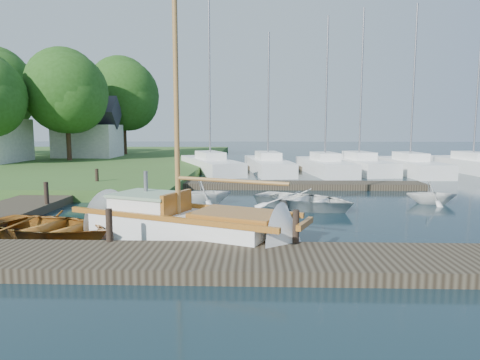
{
  "coord_description": "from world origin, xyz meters",
  "views": [
    {
      "loc": [
        0.5,
        -15.0,
        3.04
      ],
      "look_at": [
        0.0,
        0.0,
        1.2
      ],
      "focal_mm": 32.0,
      "sensor_mm": 36.0,
      "label": 1
    }
  ],
  "objects_px": {
    "marina_boat_0": "(210,164)",
    "marina_boat_4": "(410,165)",
    "mooring_post_2": "(296,227)",
    "tree_7": "(124,94)",
    "tender_d": "(432,191)",
    "mooring_post_1": "(109,225)",
    "marina_boat_3": "(359,164)",
    "marina_boat_1": "(268,164)",
    "mooring_post_4": "(46,193)",
    "tender_c": "(304,198)",
    "sailboat": "(190,227)",
    "marina_boat_5": "(473,164)",
    "dinghy": "(48,223)",
    "house_c": "(88,133)",
    "tender_b": "(203,190)",
    "marina_boat_2": "(325,165)",
    "mooring_post_5": "(97,177)",
    "tree_3": "(67,92)"
  },
  "relations": [
    {
      "from": "marina_boat_0",
      "to": "marina_boat_4",
      "type": "distance_m",
      "value": 13.46
    },
    {
      "from": "mooring_post_2",
      "to": "marina_boat_0",
      "type": "height_order",
      "value": "marina_boat_0"
    },
    {
      "from": "marina_boat_4",
      "to": "tree_7",
      "type": "relative_size",
      "value": 1.17
    },
    {
      "from": "tender_d",
      "to": "marina_boat_0",
      "type": "distance_m",
      "value": 15.88
    },
    {
      "from": "mooring_post_1",
      "to": "marina_boat_3",
      "type": "xyz_separation_m",
      "value": [
        10.72,
        19.63,
        -0.13
      ]
    },
    {
      "from": "marina_boat_0",
      "to": "marina_boat_1",
      "type": "bearing_deg",
      "value": -113.19
    },
    {
      "from": "mooring_post_4",
      "to": "tender_c",
      "type": "bearing_deg",
      "value": 6.48
    },
    {
      "from": "tender_d",
      "to": "tree_7",
      "type": "bearing_deg",
      "value": 44.9
    },
    {
      "from": "sailboat",
      "to": "marina_boat_1",
      "type": "relative_size",
      "value": 1.05
    },
    {
      "from": "marina_boat_0",
      "to": "marina_boat_5",
      "type": "bearing_deg",
      "value": -111.15
    },
    {
      "from": "mooring_post_2",
      "to": "dinghy",
      "type": "xyz_separation_m",
      "value": [
        -6.69,
        1.37,
        -0.28
      ]
    },
    {
      "from": "marina_boat_0",
      "to": "house_c",
      "type": "height_order",
      "value": "marina_boat_0"
    },
    {
      "from": "tender_c",
      "to": "house_c",
      "type": "bearing_deg",
      "value": 72.22
    },
    {
      "from": "marina_boat_5",
      "to": "tree_7",
      "type": "height_order",
      "value": "marina_boat_5"
    },
    {
      "from": "marina_boat_0",
      "to": "marina_boat_1",
      "type": "height_order",
      "value": "marina_boat_0"
    },
    {
      "from": "mooring_post_2",
      "to": "tree_7",
      "type": "height_order",
      "value": "tree_7"
    },
    {
      "from": "marina_boat_0",
      "to": "marina_boat_4",
      "type": "bearing_deg",
      "value": -114.03
    },
    {
      "from": "sailboat",
      "to": "marina_boat_5",
      "type": "bearing_deg",
      "value": 70.2
    },
    {
      "from": "tender_b",
      "to": "tender_d",
      "type": "bearing_deg",
      "value": -102.66
    },
    {
      "from": "marina_boat_2",
      "to": "house_c",
      "type": "xyz_separation_m",
      "value": [
        -19.22,
        8.38,
        2.02
      ]
    },
    {
      "from": "mooring_post_1",
      "to": "tender_b",
      "type": "distance_m",
      "value": 6.82
    },
    {
      "from": "tender_b",
      "to": "house_c",
      "type": "distance_m",
      "value": 23.95
    },
    {
      "from": "mooring_post_5",
      "to": "marina_boat_1",
      "type": "distance_m",
      "value": 12.54
    },
    {
      "from": "mooring_post_1",
      "to": "marina_boat_0",
      "type": "relative_size",
      "value": 0.07
    },
    {
      "from": "marina_boat_2",
      "to": "marina_boat_0",
      "type": "bearing_deg",
      "value": 77.12
    },
    {
      "from": "sailboat",
      "to": "dinghy",
      "type": "distance_m",
      "value": 3.94
    },
    {
      "from": "sailboat",
      "to": "marina_boat_0",
      "type": "xyz_separation_m",
      "value": [
        -1.29,
        18.01,
        0.23
      ]
    },
    {
      "from": "marina_boat_4",
      "to": "tender_b",
      "type": "bearing_deg",
      "value": 131.68
    },
    {
      "from": "mooring_post_1",
      "to": "tender_c",
      "type": "bearing_deg",
      "value": 48.35
    },
    {
      "from": "tree_3",
      "to": "house_c",
      "type": "bearing_deg",
      "value": 90.03
    },
    {
      "from": "sailboat",
      "to": "tender_d",
      "type": "xyz_separation_m",
      "value": [
        8.88,
        5.81,
        0.16
      ]
    },
    {
      "from": "marina_boat_3",
      "to": "tree_3",
      "type": "bearing_deg",
      "value": 71.79
    },
    {
      "from": "marina_boat_1",
      "to": "marina_boat_4",
      "type": "distance_m",
      "value": 9.47
    },
    {
      "from": "marina_boat_4",
      "to": "marina_boat_0",
      "type": "bearing_deg",
      "value": 84.79
    },
    {
      "from": "tender_d",
      "to": "marina_boat_3",
      "type": "bearing_deg",
      "value": 5.03
    },
    {
      "from": "tender_c",
      "to": "marina_boat_4",
      "type": "bearing_deg",
      "value": 0.4
    },
    {
      "from": "mooring_post_4",
      "to": "house_c",
      "type": "height_order",
      "value": "house_c"
    },
    {
      "from": "marina_boat_3",
      "to": "marina_boat_4",
      "type": "relative_size",
      "value": 1.0
    },
    {
      "from": "tender_d",
      "to": "house_c",
      "type": "distance_m",
      "value": 29.4
    },
    {
      "from": "marina_boat_2",
      "to": "mooring_post_4",
      "type": "bearing_deg",
      "value": 130.9
    },
    {
      "from": "mooring_post_2",
      "to": "mooring_post_5",
      "type": "bearing_deg",
      "value": 130.36
    },
    {
      "from": "mooring_post_5",
      "to": "tender_d",
      "type": "height_order",
      "value": "mooring_post_5"
    },
    {
      "from": "tender_c",
      "to": "marina_boat_1",
      "type": "xyz_separation_m",
      "value": [
        -0.96,
        13.21,
        0.15
      ]
    },
    {
      "from": "mooring_post_2",
      "to": "marina_boat_2",
      "type": "relative_size",
      "value": 0.08
    },
    {
      "from": "mooring_post_1",
      "to": "tender_d",
      "type": "xyz_separation_m",
      "value": [
        10.63,
        7.19,
        -0.19
      ]
    },
    {
      "from": "mooring_post_2",
      "to": "marina_boat_3",
      "type": "relative_size",
      "value": 0.07
    },
    {
      "from": "mooring_post_2",
      "to": "mooring_post_5",
      "type": "height_order",
      "value": "same"
    },
    {
      "from": "tender_c",
      "to": "tender_d",
      "type": "xyz_separation_m",
      "value": [
        5.23,
        1.12,
        0.1
      ]
    },
    {
      "from": "mooring_post_5",
      "to": "marina_boat_3",
      "type": "distance_m",
      "value": 17.59
    },
    {
      "from": "marina_boat_3",
      "to": "tender_c",
      "type": "bearing_deg",
      "value": 149.31
    }
  ]
}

